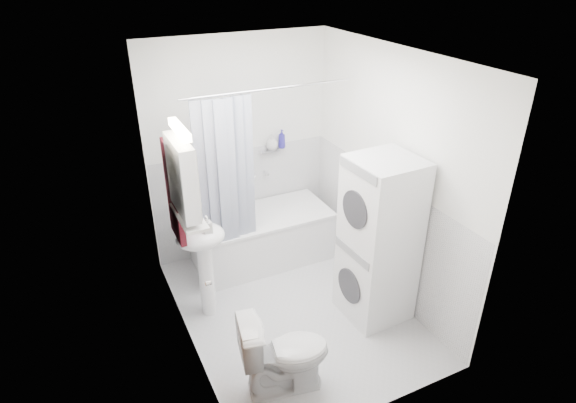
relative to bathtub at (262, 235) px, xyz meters
name	(u,v)px	position (x,y,z in m)	size (l,w,h in m)	color
floor	(293,309)	(-0.07, -0.92, -0.31)	(2.60, 2.60, 0.00)	silver
room_walls	(294,169)	(-0.07, -0.92, 1.17)	(2.60, 2.60, 2.60)	white
wainscot	(280,242)	(-0.07, -0.63, 0.29)	(1.98, 2.58, 2.58)	white
door	(208,283)	(-1.02, -1.47, 0.69)	(0.05, 2.00, 2.00)	brown
bathtub	(262,235)	(0.00, 0.00, 0.00)	(1.49, 0.70, 0.57)	white
tub_spout	(266,173)	(0.20, 0.33, 0.58)	(0.04, 0.04, 0.12)	silver
curtain_rod	(270,89)	(0.00, -0.29, 1.69)	(0.02, 0.02, 1.67)	silver
shower_curtain	(226,175)	(-0.46, -0.29, 0.94)	(0.55, 0.02, 1.45)	#15234B
sink	(202,250)	(-0.83, -0.60, 0.39)	(0.44, 0.37, 1.04)	white
medicine_cabinet	(183,175)	(-0.98, -0.82, 1.25)	(0.13, 0.50, 0.71)	white
shelf	(189,216)	(-0.96, -0.82, 0.89)	(0.18, 0.54, 0.03)	silver
shower_caddy	(270,151)	(0.25, 0.32, 0.84)	(0.22, 0.06, 0.02)	silver
towel	(174,190)	(-1.01, -0.57, 1.02)	(0.07, 0.36, 0.88)	#55141D
washer_dryer	(379,241)	(0.60, -1.27, 0.48)	(0.59, 0.58, 1.58)	white
toilet	(285,353)	(-0.54, -1.72, 0.03)	(0.39, 0.70, 0.69)	white
soap_pump	(207,229)	(-0.78, -0.67, 0.64)	(0.08, 0.17, 0.08)	gray
shelf_bottle	(194,220)	(-0.96, -0.97, 0.93)	(0.07, 0.18, 0.07)	gray
shelf_cup	(184,203)	(-0.96, -0.70, 0.95)	(0.10, 0.09, 0.10)	gray
shampoo_a	(272,144)	(0.28, 0.32, 0.91)	(0.13, 0.17, 0.13)	gray
shampoo_b	(282,144)	(0.40, 0.32, 0.89)	(0.08, 0.21, 0.08)	#2C2491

